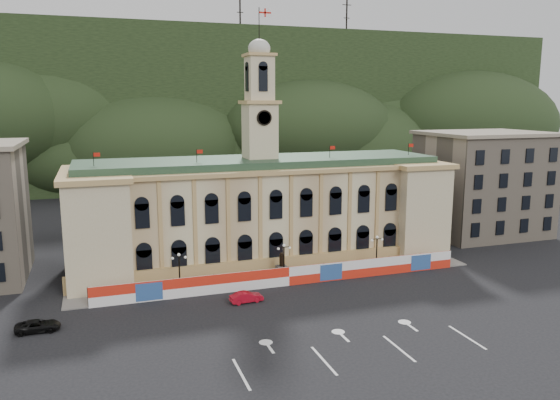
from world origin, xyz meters
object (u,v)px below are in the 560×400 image
object	(u,v)px
statue	(282,270)
lamp_center	(284,259)
black_suv	(38,326)
red_sedan	(246,297)

from	to	relation	value
statue	lamp_center	size ratio (longest dim) A/B	0.72
statue	black_suv	distance (m)	31.12
red_sedan	black_suv	size ratio (longest dim) A/B	0.91
black_suv	red_sedan	bearing A→B (deg)	-86.47
statue	lamp_center	xyz separation A→B (m)	(0.00, -1.00, 1.89)
lamp_center	black_suv	distance (m)	30.96
statue	black_suv	size ratio (longest dim) A/B	0.82
statue	black_suv	xyz separation A→B (m)	(-30.00, -8.26, -0.56)
black_suv	statue	bearing A→B (deg)	-73.90
lamp_center	black_suv	world-z (taller)	lamp_center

